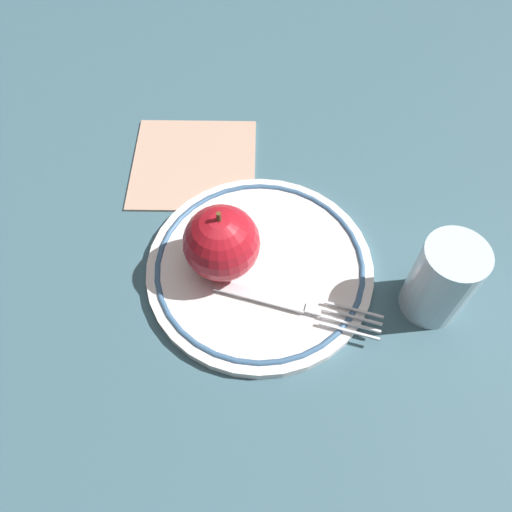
{
  "coord_description": "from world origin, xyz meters",
  "views": [
    {
      "loc": [
        -0.27,
        0.0,
        0.46
      ],
      "look_at": [
        -0.0,
        0.0,
        0.03
      ],
      "focal_mm": 35.0,
      "sensor_mm": 36.0,
      "label": 1
    }
  ],
  "objects_px": {
    "apple_red_whole": "(221,244)",
    "drinking_glass": "(442,280)",
    "fork": "(291,305)",
    "plate": "(256,270)",
    "napkin_folded": "(194,163)"
  },
  "relations": [
    {
      "from": "apple_red_whole",
      "to": "napkin_folded",
      "type": "relative_size",
      "value": 0.57
    },
    {
      "from": "drinking_glass",
      "to": "napkin_folded",
      "type": "relative_size",
      "value": 0.63
    },
    {
      "from": "plate",
      "to": "drinking_glass",
      "type": "bearing_deg",
      "value": -100.57
    },
    {
      "from": "plate",
      "to": "apple_red_whole",
      "type": "relative_size",
      "value": 2.77
    },
    {
      "from": "apple_red_whole",
      "to": "fork",
      "type": "height_order",
      "value": "apple_red_whole"
    },
    {
      "from": "plate",
      "to": "apple_red_whole",
      "type": "bearing_deg",
      "value": 86.66
    },
    {
      "from": "apple_red_whole",
      "to": "fork",
      "type": "bearing_deg",
      "value": -124.03
    },
    {
      "from": "plate",
      "to": "fork",
      "type": "relative_size",
      "value": 1.41
    },
    {
      "from": "fork",
      "to": "napkin_folded",
      "type": "distance_m",
      "value": 0.23
    },
    {
      "from": "plate",
      "to": "apple_red_whole",
      "type": "xyz_separation_m",
      "value": [
        0.0,
        0.03,
        0.05
      ]
    },
    {
      "from": "plate",
      "to": "apple_red_whole",
      "type": "height_order",
      "value": "apple_red_whole"
    },
    {
      "from": "apple_red_whole",
      "to": "drinking_glass",
      "type": "xyz_separation_m",
      "value": [
        -0.04,
        -0.21,
        -0.01
      ]
    },
    {
      "from": "plate",
      "to": "drinking_glass",
      "type": "height_order",
      "value": "drinking_glass"
    },
    {
      "from": "drinking_glass",
      "to": "fork",
      "type": "bearing_deg",
      "value": 94.76
    },
    {
      "from": "apple_red_whole",
      "to": "drinking_glass",
      "type": "bearing_deg",
      "value": -99.42
    }
  ]
}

